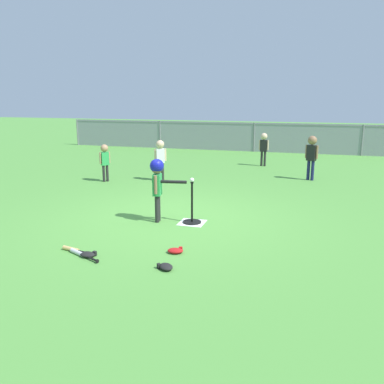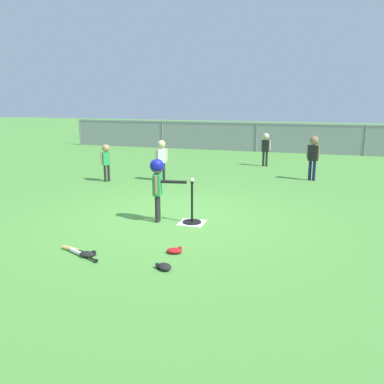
# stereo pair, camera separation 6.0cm
# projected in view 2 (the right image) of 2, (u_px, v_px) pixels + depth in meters

# --- Properties ---
(ground_plane) EXTENTS (60.00, 60.00, 0.00)m
(ground_plane) POSITION_uv_depth(u_px,v_px,m) (174.00, 218.00, 7.37)
(ground_plane) COLOR #51933D
(home_plate) EXTENTS (0.44, 0.44, 0.01)m
(home_plate) POSITION_uv_depth(u_px,v_px,m) (192.00, 222.00, 7.10)
(home_plate) COLOR white
(home_plate) RESTS_ON ground_plane
(batting_tee) EXTENTS (0.32, 0.32, 0.72)m
(batting_tee) POSITION_uv_depth(u_px,v_px,m) (192.00, 216.00, 7.08)
(batting_tee) COLOR black
(batting_tee) RESTS_ON ground_plane
(baseball_on_tee) EXTENTS (0.07, 0.07, 0.07)m
(baseball_on_tee) POSITION_uv_depth(u_px,v_px,m) (192.00, 180.00, 6.93)
(baseball_on_tee) COLOR white
(baseball_on_tee) RESTS_ON batting_tee
(batter_child) EXTENTS (0.63, 0.31, 1.11)m
(batter_child) POSITION_uv_depth(u_px,v_px,m) (158.00, 177.00, 7.01)
(batter_child) COLOR #262626
(batter_child) RESTS_ON ground_plane
(fielder_near_right) EXTENTS (0.28, 0.21, 1.06)m
(fielder_near_right) POSITION_uv_depth(u_px,v_px,m) (162.00, 155.00, 10.50)
(fielder_near_right) COLOR #262626
(fielder_near_right) RESTS_ON ground_plane
(fielder_deep_right) EXTENTS (0.21, 0.23, 0.96)m
(fielder_deep_right) POSITION_uv_depth(u_px,v_px,m) (106.00, 158.00, 10.44)
(fielder_deep_right) COLOR #262626
(fielder_deep_right) RESTS_ON ground_plane
(fielder_near_left) EXTENTS (0.31, 0.21, 1.04)m
(fielder_near_left) POSITION_uv_depth(u_px,v_px,m) (266.00, 145.00, 12.74)
(fielder_near_left) COLOR #262626
(fielder_near_left) RESTS_ON ground_plane
(fielder_deep_center) EXTENTS (0.32, 0.23, 1.16)m
(fielder_deep_center) POSITION_uv_depth(u_px,v_px,m) (313.00, 152.00, 10.54)
(fielder_deep_center) COLOR #191E4C
(fielder_deep_center) RESTS_ON ground_plane
(spare_bat_silver) EXTENTS (0.58, 0.30, 0.06)m
(spare_bat_silver) POSITION_uv_depth(u_px,v_px,m) (80.00, 253.00, 5.63)
(spare_bat_silver) COLOR silver
(spare_bat_silver) RESTS_ON ground_plane
(spare_bat_wood) EXTENTS (0.58, 0.18, 0.06)m
(spare_bat_wood) POSITION_uv_depth(u_px,v_px,m) (74.00, 249.00, 5.78)
(spare_bat_wood) COLOR #DBB266
(spare_bat_wood) RESTS_ON ground_plane
(glove_by_plate) EXTENTS (0.27, 0.27, 0.07)m
(glove_by_plate) POSITION_uv_depth(u_px,v_px,m) (164.00, 267.00, 5.18)
(glove_by_plate) COLOR black
(glove_by_plate) RESTS_ON ground_plane
(glove_near_bats) EXTENTS (0.25, 0.21, 0.07)m
(glove_near_bats) POSITION_uv_depth(u_px,v_px,m) (175.00, 251.00, 5.72)
(glove_near_bats) COLOR #B21919
(glove_near_bats) RESTS_ON ground_plane
(glove_tossed_aside) EXTENTS (0.24, 0.18, 0.07)m
(glove_tossed_aside) POSITION_uv_depth(u_px,v_px,m) (87.00, 254.00, 5.59)
(glove_tossed_aside) COLOR black
(glove_tossed_aside) RESTS_ON ground_plane
(outfield_fence) EXTENTS (16.06, 0.06, 1.15)m
(outfield_fence) POSITION_uv_depth(u_px,v_px,m) (256.00, 136.00, 16.15)
(outfield_fence) COLOR slate
(outfield_fence) RESTS_ON ground_plane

